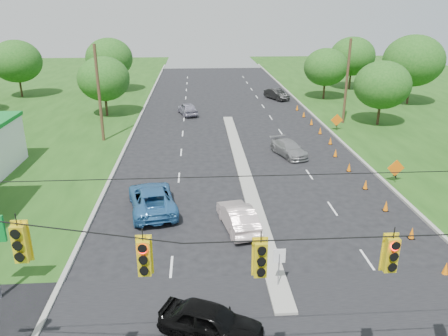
{
  "coord_description": "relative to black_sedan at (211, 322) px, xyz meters",
  "views": [
    {
      "loc": [
        -3.59,
        -10.74,
        12.29
      ],
      "look_at": [
        -1.95,
        14.44,
        2.8
      ],
      "focal_mm": 35.0,
      "sensor_mm": 36.0,
      "label": 1
    }
  ],
  "objects": [
    {
      "name": "cone_11",
      "position": [
        12.07,
        38.45,
        -0.36
      ],
      "size": [
        0.32,
        0.32,
        0.7
      ],
      "primitive_type": "cone",
      "color": "orange",
      "rests_on": "ground"
    },
    {
      "name": "silver_car_oncoming",
      "position": [
        -1.39,
        36.99,
        0.02
      ],
      "size": [
        2.72,
        4.55,
        1.45
      ],
      "primitive_type": "imported",
      "rotation": [
        0.0,
        0.0,
        3.39
      ],
      "color": "gray",
      "rests_on": "ground"
    },
    {
      "name": "cone_5",
      "position": [
        11.47,
        17.45,
        -0.36
      ],
      "size": [
        0.32,
        0.32,
        0.7
      ],
      "primitive_type": "cone",
      "color": "orange",
      "rests_on": "ground"
    },
    {
      "name": "cone_9",
      "position": [
        12.07,
        31.45,
        -0.36
      ],
      "size": [
        0.32,
        0.32,
        0.7
      ],
      "primitive_type": "cone",
      "color": "orange",
      "rests_on": "ground"
    },
    {
      "name": "tree_6",
      "position": [
        -12.8,
        51.95,
        4.25
      ],
      "size": [
        6.72,
        6.72,
        7.84
      ],
      "color": "black",
      "rests_on": "ground"
    },
    {
      "name": "cone_1",
      "position": [
        11.47,
        3.45,
        -0.36
      ],
      "size": [
        0.32,
        0.32,
        0.7
      ],
      "primitive_type": "cone",
      "color": "orange",
      "rests_on": "ground"
    },
    {
      "name": "cone_2",
      "position": [
        11.47,
        6.95,
        -0.36
      ],
      "size": [
        0.32,
        0.32,
        0.7
      ],
      "primitive_type": "cone",
      "color": "orange",
      "rests_on": "ground"
    },
    {
      "name": "median_sign",
      "position": [
        3.2,
        2.95,
        0.76
      ],
      "size": [
        0.55,
        0.06,
        2.05
      ],
      "color": "gray",
      "rests_on": "ground"
    },
    {
      "name": "tree_12",
      "position": [
        17.2,
        44.95,
        3.63
      ],
      "size": [
        5.88,
        5.88,
        6.86
      ],
      "color": "black",
      "rests_on": "ground"
    },
    {
      "name": "tree_9",
      "position": [
        19.2,
        30.95,
        3.63
      ],
      "size": [
        5.88,
        5.88,
        6.86
      ],
      "color": "black",
      "rests_on": "ground"
    },
    {
      "name": "work_sign_2",
      "position": [
        14.0,
        28.95,
        0.39
      ],
      "size": [
        1.27,
        0.58,
        1.37
      ],
      "color": "black",
      "rests_on": "ground"
    },
    {
      "name": "cone_10",
      "position": [
        12.07,
        34.95,
        -0.36
      ],
      "size": [
        0.32,
        0.32,
        0.7
      ],
      "primitive_type": "cone",
      "color": "orange",
      "rests_on": "ground"
    },
    {
      "name": "blue_pickup",
      "position": [
        -3.29,
        11.5,
        0.1
      ],
      "size": [
        3.73,
        6.19,
        1.61
      ],
      "primitive_type": "imported",
      "rotation": [
        0.0,
        0.0,
        3.34
      ],
      "color": "#2C659D",
      "rests_on": "ground"
    },
    {
      "name": "tree_5",
      "position": [
        -10.8,
        36.95,
        3.63
      ],
      "size": [
        5.88,
        5.88,
        6.86
      ],
      "color": "black",
      "rests_on": "ground"
    },
    {
      "name": "signal_span",
      "position": [
        3.15,
        -4.05,
        4.27
      ],
      "size": [
        25.6,
        0.32,
        9.0
      ],
      "color": "#422D1C",
      "rests_on": "ground"
    },
    {
      "name": "median",
      "position": [
        3.2,
        17.95,
        -0.71
      ],
      "size": [
        1.0,
        34.0,
        0.18
      ],
      "primitive_type": "cube",
      "color": "gray",
      "rests_on": "ground"
    },
    {
      "name": "work_sign_1",
      "position": [
        14.0,
        14.95,
        0.39
      ],
      "size": [
        1.27,
        0.58,
        1.37
      ],
      "color": "black",
      "rests_on": "ground"
    },
    {
      "name": "curb_right",
      "position": [
        13.3,
        26.95,
        -0.71
      ],
      "size": [
        0.25,
        110.0,
        0.16
      ],
      "primitive_type": "cube",
      "color": "gray",
      "rests_on": "ground"
    },
    {
      "name": "cone_4",
      "position": [
        11.47,
        13.95,
        -0.36
      ],
      "size": [
        0.32,
        0.32,
        0.7
      ],
      "primitive_type": "cone",
      "color": "orange",
      "rests_on": "ground"
    },
    {
      "name": "cone_8",
      "position": [
        12.07,
        27.95,
        -0.36
      ],
      "size": [
        0.32,
        0.32,
        0.7
      ],
      "primitive_type": "cone",
      "color": "orange",
      "rests_on": "ground"
    },
    {
      "name": "silver_car_far",
      "position": [
        7.52,
        21.54,
        -0.06
      ],
      "size": [
        3.1,
        4.78,
        1.29
      ],
      "primitive_type": "imported",
      "rotation": [
        0.0,
        0.0,
        0.32
      ],
      "color": "gray",
      "rests_on": "ground"
    },
    {
      "name": "cone_7",
      "position": [
        12.07,
        24.45,
        -0.36
      ],
      "size": [
        0.32,
        0.32,
        0.7
      ],
      "primitive_type": "cone",
      "color": "orange",
      "rests_on": "ground"
    },
    {
      "name": "tree_11",
      "position": [
        23.2,
        51.95,
        4.25
      ],
      "size": [
        6.72,
        6.72,
        7.84
      ],
      "color": "black",
      "rests_on": "ground"
    },
    {
      "name": "cone_3",
      "position": [
        11.47,
        10.45,
        -0.36
      ],
      "size": [
        0.32,
        0.32,
        0.7
      ],
      "primitive_type": "cone",
      "color": "orange",
      "rests_on": "ground"
    },
    {
      "name": "tree_10",
      "position": [
        27.2,
        40.95,
        4.87
      ],
      "size": [
        7.56,
        7.56,
        8.82
      ],
      "color": "black",
      "rests_on": "ground"
    },
    {
      "name": "white_sedan",
      "position": [
        1.89,
        8.79,
        0.03
      ],
      "size": [
        2.36,
        4.65,
        1.46
      ],
      "primitive_type": "imported",
      "rotation": [
        0.0,
        0.0,
        3.33
      ],
      "color": "silver",
      "rests_on": "ground"
    },
    {
      "name": "utility_pole_far_left",
      "position": [
        -9.3,
        26.95,
        3.79
      ],
      "size": [
        0.28,
        0.28,
        9.0
      ],
      "primitive_type": "cylinder",
      "color": "#422D1C",
      "rests_on": "ground"
    },
    {
      "name": "utility_pole_far_right",
      "position": [
        15.7,
        31.95,
        3.79
      ],
      "size": [
        0.28,
        0.28,
        9.0
      ],
      "primitive_type": "cylinder",
      "color": "#422D1C",
      "rests_on": "ground"
    },
    {
      "name": "cone_6",
      "position": [
        11.47,
        20.95,
        -0.36
      ],
      "size": [
        0.32,
        0.32,
        0.7
      ],
      "primitive_type": "cone",
      "color": "orange",
      "rests_on": "ground"
    },
    {
      "name": "tree_4",
      "position": [
        -24.8,
        48.95,
        4.25
      ],
      "size": [
        6.72,
        6.72,
        7.84
      ],
      "color": "black",
      "rests_on": "ground"
    },
    {
      "name": "curb_left",
      "position": [
        -6.9,
        26.95,
        -0.71
      ],
      "size": [
        0.25,
        110.0,
        0.16
      ],
      "primitive_type": "cube",
      "color": "gray",
      "rests_on": "ground"
    },
    {
      "name": "black_sedan",
      "position": [
        0.0,
        0.0,
        0.0
      ],
      "size": [
        4.46,
        3.2,
        1.41
      ],
      "primitive_type": "imported",
      "rotation": [
        0.0,
        0.0,
        1.15
      ],
      "color": "black",
      "rests_on": "ground"
    },
    {
      "name": "dark_car_receding",
      "position": [
        10.69,
        45.18,
        -0.0
      ],
      "size": [
        3.15,
        4.5,
        1.41
      ],
      "primitive_type": "imported",
      "rotation": [
        0.0,
        0.0,
        0.43
      ],
      "color": "black",
      "rests_on": "ground"
    }
  ]
}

